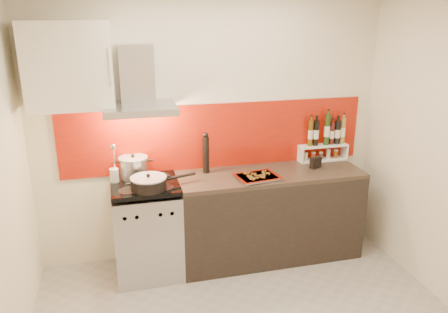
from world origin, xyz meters
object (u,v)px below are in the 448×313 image
object	(u,v)px
counter	(269,215)
saute_pan	(149,183)
range_stove	(148,230)
stock_pot	(134,167)
baking_tray	(257,177)
pepper_mill	(206,153)

from	to	relation	value
counter	saute_pan	size ratio (longest dim) A/B	3.04
range_stove	stock_pot	xyz separation A→B (m)	(-0.08, 0.18, 0.57)
baking_tray	pepper_mill	bearing A→B (deg)	147.70
baking_tray	counter	bearing A→B (deg)	34.87
range_stove	stock_pot	distance (m)	0.60
pepper_mill	range_stove	bearing A→B (deg)	-165.38
counter	baking_tray	bearing A→B (deg)	-145.13
range_stove	counter	distance (m)	1.20
baking_tray	range_stove	bearing A→B (deg)	173.60
range_stove	baking_tray	xyz separation A→B (m)	(1.03, -0.12, 0.47)
range_stove	counter	bearing A→B (deg)	0.23
stock_pot	range_stove	bearing A→B (deg)	-64.69
stock_pot	baking_tray	world-z (taller)	stock_pot
range_stove	baking_tray	world-z (taller)	baking_tray
stock_pot	baking_tray	distance (m)	1.15
stock_pot	pepper_mill	world-z (taller)	pepper_mill
counter	pepper_mill	xyz separation A→B (m)	(-0.60, 0.15, 0.64)
pepper_mill	baking_tray	bearing A→B (deg)	-32.30
range_stove	pepper_mill	world-z (taller)	pepper_mill
baking_tray	saute_pan	bearing A→B (deg)	-178.14
range_stove	baking_tray	size ratio (longest dim) A/B	2.12
range_stove	pepper_mill	size ratio (longest dim) A/B	2.26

